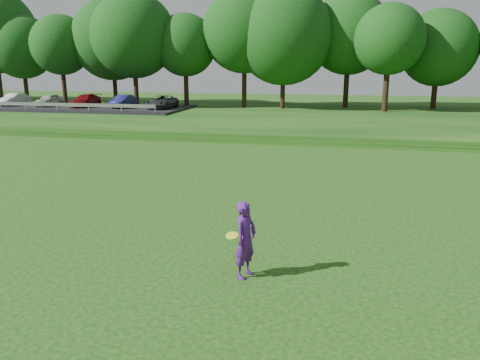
# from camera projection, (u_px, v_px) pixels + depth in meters

# --- Properties ---
(ground) EXTENTS (140.00, 140.00, 0.00)m
(ground) POSITION_uv_depth(u_px,v_px,m) (209.00, 288.00, 10.35)
(ground) COLOR #0B3C0F
(ground) RESTS_ON ground
(berm) EXTENTS (130.00, 30.00, 0.60)m
(berm) POSITION_uv_depth(u_px,v_px,m) (312.00, 116.00, 42.53)
(berm) COLOR #0B3C0F
(berm) RESTS_ON ground
(walking_path) EXTENTS (130.00, 1.60, 0.04)m
(walking_path) POSITION_uv_depth(u_px,v_px,m) (297.00, 143.00, 29.32)
(walking_path) COLOR gray
(walking_path) RESTS_ON ground
(treeline) EXTENTS (104.00, 7.00, 15.00)m
(treeline) POSITION_uv_depth(u_px,v_px,m) (317.00, 29.00, 44.45)
(treeline) COLOR #0E3C11
(treeline) RESTS_ON berm
(parking_lot) EXTENTS (24.00, 9.00, 1.38)m
(parking_lot) POSITION_uv_depth(u_px,v_px,m) (72.00, 104.00, 46.06)
(parking_lot) COLOR black
(parking_lot) RESTS_ON berm
(woman) EXTENTS (0.74, 0.78, 1.81)m
(woman) POSITION_uv_depth(u_px,v_px,m) (245.00, 240.00, 10.72)
(woman) COLOR #531B7A
(woman) RESTS_ON ground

